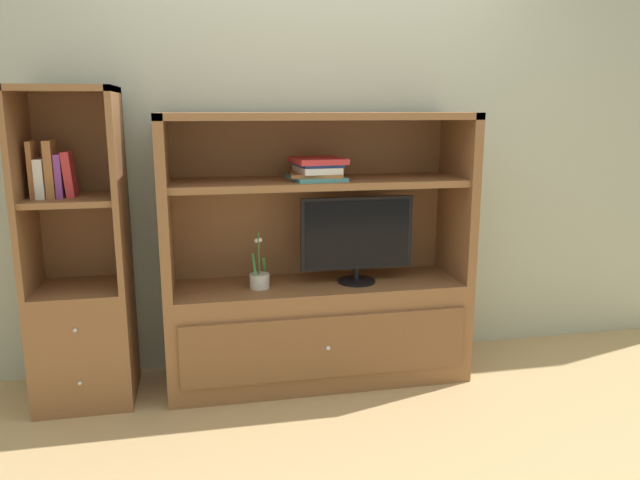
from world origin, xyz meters
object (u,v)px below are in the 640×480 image
at_px(tv_monitor, 357,237).
at_px(magazine_stack, 317,169).
at_px(media_console, 318,298).
at_px(potted_plant, 259,279).
at_px(upright_book_row, 51,173).
at_px(bookshelf_tall, 82,301).

relative_size(tv_monitor, magazine_stack, 1.75).
height_order(media_console, potted_plant, media_console).
bearing_deg(media_console, upright_book_row, -179.67).
height_order(magazine_stack, bookshelf_tall, bookshelf_tall).
bearing_deg(bookshelf_tall, upright_book_row, -174.05).
height_order(potted_plant, magazine_stack, magazine_stack).
relative_size(media_console, upright_book_row, 5.94).
relative_size(tv_monitor, bookshelf_tall, 0.39).
bearing_deg(media_console, potted_plant, -173.40).
bearing_deg(tv_monitor, bookshelf_tall, 178.37).
xyz_separation_m(tv_monitor, bookshelf_tall, (-1.43, 0.04, -0.28)).
xyz_separation_m(tv_monitor, magazine_stack, (-0.22, 0.03, 0.37)).
relative_size(potted_plant, magazine_stack, 0.86).
distance_m(magazine_stack, upright_book_row, 1.30).
bearing_deg(tv_monitor, upright_book_row, 178.81).
bearing_deg(media_console, tv_monitor, -10.67).
xyz_separation_m(potted_plant, upright_book_row, (-0.99, 0.03, 0.58)).
relative_size(tv_monitor, upright_book_row, 2.24).
bearing_deg(upright_book_row, tv_monitor, -1.19).
height_order(media_console, bookshelf_tall, bookshelf_tall).
bearing_deg(media_console, bookshelf_tall, 179.92).
distance_m(media_console, tv_monitor, 0.40).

